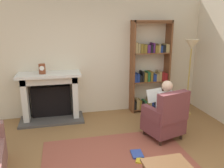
{
  "coord_description": "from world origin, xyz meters",
  "views": [
    {
      "loc": [
        -0.82,
        -2.82,
        2.17
      ],
      "look_at": [
        0.1,
        1.2,
        1.05
      ],
      "focal_mm": 37.01,
      "sensor_mm": 36.0,
      "label": 1
    }
  ],
  "objects_px": {
    "seated_reader": "(162,106)",
    "floor_lamp": "(191,51)",
    "bookshelf": "(150,70)",
    "mantel_clock": "(42,69)",
    "fireplace": "(51,95)",
    "armchair_reading": "(166,118)"
  },
  "relations": [
    {
      "from": "seated_reader",
      "to": "floor_lamp",
      "type": "distance_m",
      "value": 1.66
    },
    {
      "from": "bookshelf",
      "to": "mantel_clock",
      "type": "bearing_deg",
      "value": -176.89
    },
    {
      "from": "fireplace",
      "to": "floor_lamp",
      "type": "bearing_deg",
      "value": -7.75
    },
    {
      "from": "armchair_reading",
      "to": "floor_lamp",
      "type": "distance_m",
      "value": 1.81
    },
    {
      "from": "mantel_clock",
      "to": "fireplace",
      "type": "bearing_deg",
      "value": 36.78
    },
    {
      "from": "fireplace",
      "to": "mantel_clock",
      "type": "relative_size",
      "value": 6.52
    },
    {
      "from": "bookshelf",
      "to": "armchair_reading",
      "type": "relative_size",
      "value": 2.27
    },
    {
      "from": "fireplace",
      "to": "bookshelf",
      "type": "height_order",
      "value": "bookshelf"
    },
    {
      "from": "fireplace",
      "to": "mantel_clock",
      "type": "height_order",
      "value": "mantel_clock"
    },
    {
      "from": "seated_reader",
      "to": "floor_lamp",
      "type": "xyz_separation_m",
      "value": [
        1.07,
        0.9,
        0.9
      ]
    },
    {
      "from": "armchair_reading",
      "to": "seated_reader",
      "type": "distance_m",
      "value": 0.23
    },
    {
      "from": "mantel_clock",
      "to": "floor_lamp",
      "type": "bearing_deg",
      "value": -5.72
    },
    {
      "from": "bookshelf",
      "to": "armchair_reading",
      "type": "bearing_deg",
      "value": -99.54
    },
    {
      "from": "fireplace",
      "to": "bookshelf",
      "type": "distance_m",
      "value": 2.41
    },
    {
      "from": "mantel_clock",
      "to": "bookshelf",
      "type": "distance_m",
      "value": 2.51
    },
    {
      "from": "mantel_clock",
      "to": "floor_lamp",
      "type": "height_order",
      "value": "floor_lamp"
    },
    {
      "from": "seated_reader",
      "to": "bookshelf",
      "type": "bearing_deg",
      "value": -117.64
    },
    {
      "from": "armchair_reading",
      "to": "floor_lamp",
      "type": "height_order",
      "value": "floor_lamp"
    },
    {
      "from": "fireplace",
      "to": "mantel_clock",
      "type": "distance_m",
      "value": 0.64
    },
    {
      "from": "bookshelf",
      "to": "seated_reader",
      "type": "distance_m",
      "value": 1.45
    },
    {
      "from": "armchair_reading",
      "to": "seated_reader",
      "type": "bearing_deg",
      "value": -90.0
    },
    {
      "from": "mantel_clock",
      "to": "floor_lamp",
      "type": "xyz_separation_m",
      "value": [
        3.29,
        -0.33,
        0.32
      ]
    }
  ]
}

